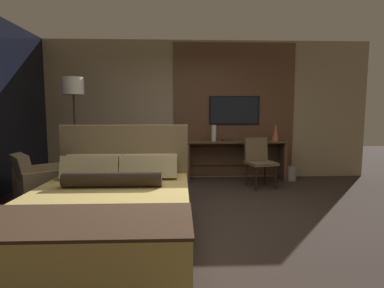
% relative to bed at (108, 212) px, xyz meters
% --- Properties ---
extents(ground_plane, '(16.00, 16.00, 0.00)m').
position_rel_bed_xyz_m(ground_plane, '(1.03, 0.54, -0.33)').
color(ground_plane, '#332823').
extents(wall_back_tv_panel, '(7.20, 0.09, 2.80)m').
position_rel_bed_xyz_m(wall_back_tv_panel, '(1.15, 3.13, 1.07)').
color(wall_back_tv_panel, tan).
rests_on(wall_back_tv_panel, ground_plane).
extents(bed, '(1.70, 2.25, 1.19)m').
position_rel_bed_xyz_m(bed, '(0.00, 0.00, 0.00)').
color(bed, '#33281E').
rests_on(bed, ground_plane).
extents(desk, '(1.97, 0.45, 0.79)m').
position_rel_bed_xyz_m(desk, '(1.85, 2.88, 0.21)').
color(desk, brown).
rests_on(desk, ground_plane).
extents(tv, '(1.02, 0.04, 0.58)m').
position_rel_bed_xyz_m(tv, '(1.85, 3.06, 1.07)').
color(tv, black).
extents(desk_chair, '(0.57, 0.57, 0.89)m').
position_rel_bed_xyz_m(desk_chair, '(2.18, 2.29, 0.21)').
color(desk_chair, brown).
rests_on(desk_chair, ground_plane).
extents(armchair_by_window, '(1.00, 1.01, 0.79)m').
position_rel_bed_xyz_m(armchair_by_window, '(-1.25, 1.27, -0.06)').
color(armchair_by_window, '#998460').
rests_on(armchair_by_window, ground_plane).
extents(floor_lamp, '(0.34, 0.34, 1.93)m').
position_rel_bed_xyz_m(floor_lamp, '(-1.00, 1.98, 1.30)').
color(floor_lamp, '#282623').
rests_on(floor_lamp, ground_plane).
extents(vase_tall, '(0.14, 0.14, 0.34)m').
position_rel_bed_xyz_m(vase_tall, '(2.63, 2.78, 0.63)').
color(vase_tall, '#B2563D').
rests_on(vase_tall, desk).
extents(vase_short, '(0.09, 0.09, 0.31)m').
position_rel_bed_xyz_m(vase_short, '(1.41, 2.78, 0.62)').
color(vase_short, silver).
rests_on(vase_short, desk).
extents(book, '(0.25, 0.19, 0.03)m').
position_rel_bed_xyz_m(book, '(1.69, 2.80, 0.48)').
color(book, '#332D28').
rests_on(book, desk).
extents(waste_bin, '(0.22, 0.22, 0.28)m').
position_rel_bed_xyz_m(waste_bin, '(2.96, 2.76, -0.19)').
color(waste_bin, gray).
rests_on(waste_bin, ground_plane).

